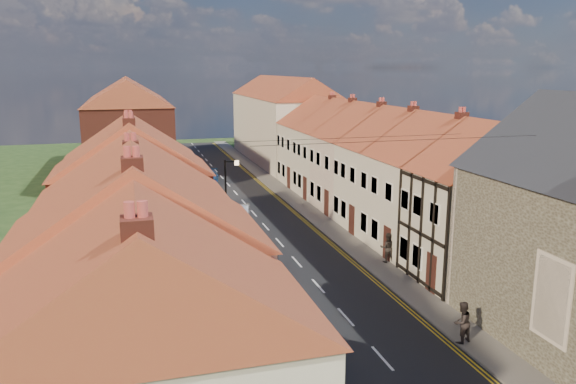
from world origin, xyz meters
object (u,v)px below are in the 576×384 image
Objects in this scene: car_mid at (240,214)px; pedestrian_left at (294,347)px; car_far at (209,178)px; pedestrian_right at (462,322)px; car_near at (312,362)px; pedestrian_right_b at (387,248)px; car_distant at (188,167)px; lamppost at (227,202)px.

pedestrian_left reaches higher than car_mid.
pedestrian_right reaches higher than car_far.
car_near is 0.88× the size of car_far.
car_far is at bearing -97.38° from pedestrian_right.
car_near is at bearing -80.41° from car_mid.
car_mid is at bearing -46.82° from pedestrian_right_b.
pedestrian_left is (-0.50, -43.86, 0.38)m from car_distant.
pedestrian_left is 7.40m from pedestrian_right.
car_near reaches higher than car_far.
pedestrian_right_b is (6.60, -11.81, 0.42)m from car_mid.
pedestrian_left is 0.94× the size of pedestrian_right_b.
lamppost is 23.25m from car_far.
car_mid is 22.05m from car_distant.
pedestrian_right_b is at bearing -94.46° from car_distant.
car_mid is (2.31, 8.02, -2.93)m from lamppost.
car_mid is 2.03× the size of pedestrian_right.
pedestrian_right_b reaches higher than pedestrian_left.
car_far is at bearing -96.47° from car_distant.
lamppost reaches higher than car_near.
car_near is 0.94m from pedestrian_left.
pedestrian_left is (-0.50, 0.73, 0.33)m from car_near.
car_far is (-0.23, 14.95, 0.01)m from car_mid.
pedestrian_left is 13.37m from pedestrian_right_b.
pedestrian_right_b is at bearing -23.04° from lamppost.
car_far is 2.52× the size of pedestrian_left.
car_near reaches higher than car_distant.
lamppost is 1.40× the size of car_far.
car_near is at bearing -9.52° from pedestrian_right.
car_far is at bearing 101.00° from car_near.
pedestrian_left is at bearing -15.57° from pedestrian_right.
lamppost reaches higher than car_distant.
lamppost reaches higher than car_mid.
car_far is at bearing 104.78° from car_mid.
lamppost reaches higher than car_far.
car_distant is 2.33× the size of pedestrian_right.
car_distant is at bearing 88.83° from lamppost.
pedestrian_right is (6.90, -43.83, 0.44)m from car_distant.
car_distant is at bearing -62.22° from pedestrian_right_b.
pedestrian_right reaches higher than car_mid.
car_far is 7.18m from car_distant.
pedestrian_right is (5.43, -36.80, 0.41)m from car_far.
car_far reaches higher than car_distant.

